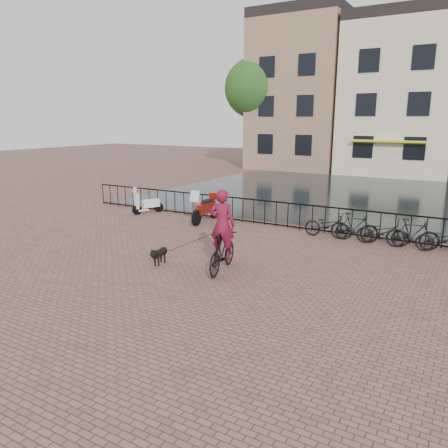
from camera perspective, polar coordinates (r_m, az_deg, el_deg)
The scene contains 15 objects.
ground at distance 10.81m, azimuth -8.14°, elevation -9.45°, with size 100.00×100.00×0.00m, color brown.
canal_water at distance 26.16m, azimuth 16.00°, elevation 3.80°, with size 20.00×20.00×0.00m, color black.
railing at distance 17.35m, azimuth 8.34°, elevation 1.11°, with size 20.00×0.05×1.02m.
canal_house_left at distance 40.24m, azimuth 10.61°, elevation 16.48°, with size 7.50×9.00×12.80m.
canal_house_mid at distance 38.22m, azimuth 22.33°, elevation 15.14°, with size 8.00×9.50×11.80m.
tree_far_left at distance 38.88m, azimuth 3.97°, elevation 17.26°, with size 5.04×5.04×9.27m.
cyclist at distance 12.13m, azimuth -0.22°, elevation -1.53°, with size 0.95×2.08×2.75m.
dog at distance 13.08m, azimuth -8.40°, elevation -4.06°, with size 0.39×0.84×0.55m.
motorcycle at distance 18.20m, azimuth -2.42°, elevation 2.57°, with size 0.64×2.08×1.47m.
scooter at distance 20.15m, azimuth -9.95°, elevation 3.19°, with size 0.93×1.43×1.29m.
parked_bike_0 at distance 16.23m, azimuth 13.43°, elevation -0.17°, with size 0.60×1.72×0.90m, color black.
parked_bike_1 at distance 15.99m, azimuth 16.69°, elevation -0.41°, with size 0.47×1.66×1.00m, color black.
parked_bike_2 at distance 15.82m, azimuth 20.01°, elevation -0.99°, with size 0.60×1.72×0.90m, color black.
parked_bike_3 at distance 15.68m, azimuth 23.43°, elevation -1.23°, with size 0.47×1.66×1.00m, color black.
parked_bike_4 at distance 15.62m, azimuth 26.86°, elevation -1.82°, with size 0.60×1.72×0.90m, color black.
Camera 1 is at (6.26, -7.75, 4.20)m, focal length 35.00 mm.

